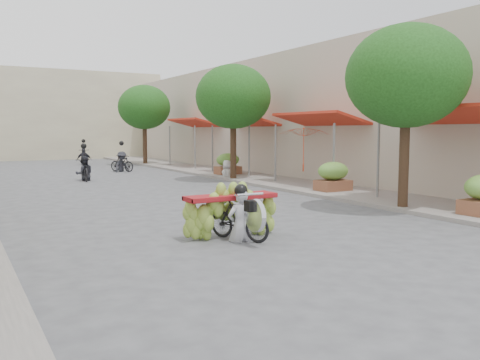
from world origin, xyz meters
name	(u,v)px	position (x,y,z in m)	size (l,w,h in m)	color
ground	(358,269)	(0.00, 0.00, 0.00)	(120.00, 120.00, 0.00)	#595A5E
sidewalk_right	(252,176)	(7.00, 15.00, 0.06)	(4.00, 60.00, 0.12)	gray
shophouse_row_right	(345,117)	(11.99, 14.00, 3.00)	(9.77, 40.00, 6.00)	#B7A898
far_building	(31,115)	(0.00, 38.00, 3.50)	(20.00, 6.00, 7.00)	beige
street_tree_near	(407,77)	(5.40, 4.00, 3.78)	(3.40, 3.40, 5.25)	#3A2719
street_tree_mid	(233,97)	(5.40, 14.00, 3.78)	(3.40, 3.40, 5.25)	#3A2719
street_tree_far	(144,107)	(5.40, 26.00, 3.78)	(3.40, 3.40, 5.25)	#3A2719
produce_crate_mid	(333,174)	(6.20, 8.00, 0.71)	(1.20, 0.88, 1.16)	brown
produce_crate_far	(228,162)	(6.20, 16.00, 0.71)	(1.20, 0.88, 1.16)	brown
banana_motorbike	(236,207)	(-0.62, 3.05, 0.68)	(2.20, 1.78, 1.98)	black
market_umbrella	(305,126)	(5.83, 9.25, 2.47)	(2.09, 2.09, 1.74)	#AF3217
pedestrian	(227,160)	(5.71, 15.18, 0.87)	(0.86, 0.78, 1.50)	silver
bg_motorbike_a	(84,165)	(-0.50, 17.36, 0.73)	(0.84, 1.76, 1.95)	black
bg_motorbike_b	(122,156)	(2.45, 21.41, 0.86)	(1.26, 1.56, 1.95)	black
bg_motorbike_c	(84,153)	(1.99, 28.49, 0.78)	(1.07, 1.84, 1.95)	black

